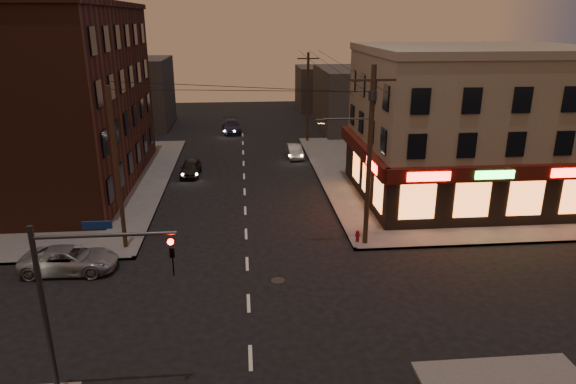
{
  "coord_description": "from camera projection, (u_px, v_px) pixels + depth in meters",
  "views": [
    {
      "loc": [
        -0.08,
        -20.68,
        12.38
      ],
      "look_at": [
        2.39,
        6.27,
        3.2
      ],
      "focal_mm": 32.0,
      "sensor_mm": 36.0,
      "label": 1
    }
  ],
  "objects": [
    {
      "name": "suv_cross",
      "position": [
        70.0,
        260.0,
        26.27
      ],
      "size": [
        4.83,
        2.36,
        1.32
      ],
      "primitive_type": "imported",
      "rotation": [
        0.0,
        0.0,
        1.53
      ],
      "color": "gray",
      "rests_on": "ground"
    },
    {
      "name": "sedan_near",
      "position": [
        191.0,
        168.0,
        42.38
      ],
      "size": [
        1.68,
        3.87,
        1.3
      ],
      "primitive_type": "imported",
      "rotation": [
        0.0,
        0.0,
        -0.04
      ],
      "color": "black",
      "rests_on": "ground"
    },
    {
      "name": "traffic_signal",
      "position": [
        74.0,
        290.0,
        16.39
      ],
      "size": [
        4.49,
        0.32,
        6.47
      ],
      "color": "#333538",
      "rests_on": "ground"
    },
    {
      "name": "utility_pole_west",
      "position": [
        117.0,
        170.0,
        27.54
      ],
      "size": [
        0.24,
        0.24,
        9.0
      ],
      "primitive_type": "cylinder",
      "color": "#382619",
      "rests_on": "sidewalk_nw"
    },
    {
      "name": "sidewalk_ne",
      "position": [
        459.0,
        173.0,
        42.94
      ],
      "size": [
        24.0,
        28.0,
        0.15
      ],
      "primitive_type": "cube",
      "color": "#514F4C",
      "rests_on": "ground"
    },
    {
      "name": "bg_building_ne_a",
      "position": [
        363.0,
        99.0,
        59.41
      ],
      "size": [
        10.0,
        12.0,
        7.0
      ],
      "primitive_type": "cube",
      "color": "#3F3D3A",
      "rests_on": "ground"
    },
    {
      "name": "sedan_mid",
      "position": [
        295.0,
        151.0,
        47.95
      ],
      "size": [
        1.46,
        3.75,
        1.22
      ],
      "primitive_type": "imported",
      "rotation": [
        0.0,
        0.0,
        0.05
      ],
      "color": "gray",
      "rests_on": "ground"
    },
    {
      "name": "utility_pole_main",
      "position": [
        368.0,
        148.0,
        27.69
      ],
      "size": [
        4.2,
        0.44,
        10.0
      ],
      "color": "#382619",
      "rests_on": "sidewalk_ne"
    },
    {
      "name": "brick_apartment",
      "position": [
        46.0,
        100.0,
        38.02
      ],
      "size": [
        12.0,
        20.0,
        13.0
      ],
      "primitive_type": "cube",
      "color": "#411F14",
      "rests_on": "sidewalk_nw"
    },
    {
      "name": "bg_building_nw",
      "position": [
        131.0,
        93.0,
        60.69
      ],
      "size": [
        9.0,
        10.0,
        8.0
      ],
      "primitive_type": "cube",
      "color": "#3F3D3A",
      "rests_on": "ground"
    },
    {
      "name": "ground",
      "position": [
        249.0,
        303.0,
        23.49
      ],
      "size": [
        120.0,
        120.0,
        0.0
      ],
      "primitive_type": "plane",
      "color": "black",
      "rests_on": "ground"
    },
    {
      "name": "pizza_building",
      "position": [
        471.0,
        125.0,
        35.81
      ],
      "size": [
        15.85,
        12.85,
        10.5
      ],
      "color": "gray",
      "rests_on": "sidewalk_ne"
    },
    {
      "name": "fire_hydrant",
      "position": [
        358.0,
        235.0,
        29.53
      ],
      "size": [
        0.32,
        0.32,
        0.7
      ],
      "rotation": [
        0.0,
        0.0,
        0.4
      ],
      "color": "maroon",
      "rests_on": "sidewalk_ne"
    },
    {
      "name": "utility_pole_far",
      "position": [
        308.0,
        98.0,
        52.76
      ],
      "size": [
        0.26,
        0.26,
        9.0
      ],
      "primitive_type": "cylinder",
      "color": "#382619",
      "rests_on": "sidewalk_ne"
    },
    {
      "name": "sidewalk_nw",
      "position": [
        12.0,
        185.0,
        39.83
      ],
      "size": [
        24.0,
        28.0,
        0.15
      ],
      "primitive_type": "cube",
      "color": "#514F4C",
      "rests_on": "ground"
    },
    {
      "name": "bg_building_ne_b",
      "position": [
        326.0,
        88.0,
        72.6
      ],
      "size": [
        8.0,
        8.0,
        6.0
      ],
      "primitive_type": "cube",
      "color": "#3F3D3A",
      "rests_on": "ground"
    },
    {
      "name": "sedan_far",
      "position": [
        231.0,
        126.0,
        58.45
      ],
      "size": [
        2.38,
        5.02,
        1.41
      ],
      "primitive_type": "imported",
      "rotation": [
        0.0,
        0.0,
        0.08
      ],
      "color": "#1B1C36",
      "rests_on": "ground"
    }
  ]
}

